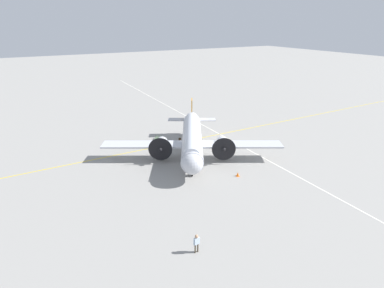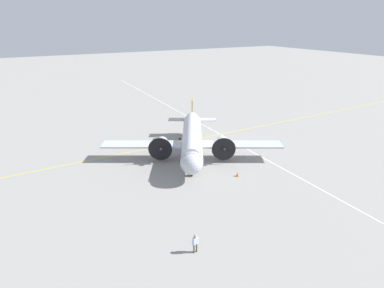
% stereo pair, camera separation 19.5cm
% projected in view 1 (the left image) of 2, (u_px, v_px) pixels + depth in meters
% --- Properties ---
extents(ground_plane, '(300.00, 300.00, 0.00)m').
position_uv_depth(ground_plane, '(192.00, 155.00, 40.43)').
color(ground_plane, gray).
extents(apron_line_eastwest, '(120.00, 0.16, 0.01)m').
position_uv_depth(apron_line_eastwest, '(175.00, 143.00, 44.56)').
color(apron_line_eastwest, gold).
rests_on(apron_line_eastwest, ground_plane).
extents(apron_line_northsouth, '(0.16, 120.00, 0.01)m').
position_uv_depth(apron_line_northsouth, '(239.00, 145.00, 44.00)').
color(apron_line_northsouth, silver).
rests_on(apron_line_northsouth, ground_plane).
extents(airliner_main, '(21.45, 16.94, 5.81)m').
position_uv_depth(airliner_main, '(192.00, 139.00, 39.08)').
color(airliner_main, silver).
rests_on(airliner_main, ground_plane).
extents(crew_foreground, '(0.57, 0.27, 1.66)m').
position_uv_depth(crew_foreground, '(197.00, 242.00, 23.05)').
color(crew_foreground, '#473D2D').
rests_on(crew_foreground, ground_plane).
extents(suitcase_near_door, '(0.35, 0.15, 0.48)m').
position_uv_depth(suitcase_near_door, '(180.00, 139.00, 45.36)').
color(suitcase_near_door, '#47331E').
rests_on(suitcase_near_door, ground_plane).
extents(baggage_cart, '(1.83, 2.02, 0.56)m').
position_uv_depth(baggage_cart, '(158.00, 139.00, 45.50)').
color(baggage_cart, '#4C6047').
rests_on(baggage_cart, ground_plane).
extents(traffic_cone, '(0.40, 0.40, 0.52)m').
position_uv_depth(traffic_cone, '(238.00, 174.00, 34.93)').
color(traffic_cone, orange).
rests_on(traffic_cone, ground_plane).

